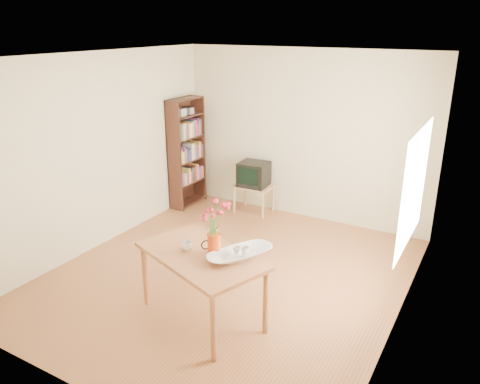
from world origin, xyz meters
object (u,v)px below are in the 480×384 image
Objects in this scene: mug at (187,246)px; bowl at (240,238)px; table at (201,262)px; pitcher at (214,245)px; television at (254,174)px.

bowl reaches higher than mug.
table is at bearing -160.50° from bowl.
pitcher is 3.00m from television.
mug reaches higher than table.
pitcher is at bearing 175.48° from mug.
bowl is at bearing 178.62° from mug.
bowl is 3.03m from television.
television reaches higher than table.
pitcher is (0.12, 0.05, 0.19)m from table.
mug is at bearing -166.59° from bowl.
bowl reaches higher than television.
table is 0.23m from pitcher.
television is (-0.92, 2.86, -0.01)m from table.
table is at bearing -75.87° from television.
pitcher is 0.49× the size of television.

